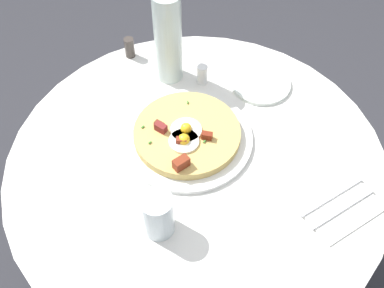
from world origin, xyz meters
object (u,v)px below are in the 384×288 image
pizza_plate (187,138)px  water_glass (158,215)px  fork (331,196)px  water_bottle (168,38)px  breakfast_pizza (187,134)px  dining_table (196,197)px  bread_plate (261,83)px  salt_shaker (202,74)px  knife (343,208)px  pepper_shaker (130,48)px

pizza_plate → water_glass: 0.25m
pizza_plate → fork: pizza_plate is taller
fork → water_bottle: (0.31, 0.44, 0.12)m
pizza_plate → fork: 0.36m
breakfast_pizza → dining_table: bearing=-145.6°
pizza_plate → bread_plate: (0.22, -0.16, -0.00)m
salt_shaker → breakfast_pizza: bearing=179.8°
dining_table → bread_plate: 0.35m
dining_table → fork: fork is taller
dining_table → salt_shaker: (0.26, 0.03, 0.20)m
water_glass → water_bottle: bearing=10.0°
breakfast_pizza → salt_shaker: bearing=-0.2°
pizza_plate → water_bottle: bearing=23.4°
breakfast_pizza → water_glass: size_ratio=2.33×
knife → bread_plate: bearing=-101.7°
fork → pepper_shaker: (0.37, 0.57, 0.02)m
dining_table → knife: bearing=-102.2°
water_glass → water_bottle: (0.46, 0.08, 0.07)m
dining_table → knife: 0.39m
dining_table → pizza_plate: 0.19m
pepper_shaker → water_bottle: bearing=-113.7°
pizza_plate → pepper_shaker: (0.27, 0.22, 0.02)m
knife → salt_shaker: salt_shaker is taller
knife → water_bottle: (0.34, 0.47, 0.12)m
pizza_plate → fork: size_ratio=1.78×
water_bottle → water_glass: bearing=-170.0°
fork → water_glass: size_ratio=1.62×
fork → knife: same height
breakfast_pizza → fork: (-0.10, -0.35, -0.02)m
fork → pepper_shaker: size_ratio=3.02×
water_bottle → dining_table: bearing=-154.6°
dining_table → water_bottle: size_ratio=3.55×
pizza_plate → knife: size_ratio=1.78×
dining_table → fork: size_ratio=5.05×
breakfast_pizza → pizza_plate: bearing=-8.2°
dining_table → water_bottle: 0.42m
pizza_plate → bread_plate: size_ratio=1.98×
fork → salt_shaker: (0.31, 0.35, 0.02)m
dining_table → salt_shaker: bearing=7.7°
knife → salt_shaker: bearing=-84.8°
bread_plate → water_glass: water_glass is taller
water_glass → fork: bearing=-67.9°
water_bottle → breakfast_pizza: bearing=-157.0°
water_glass → salt_shaker: bearing=-1.4°
fork → bread_plate: bearing=-102.9°
dining_table → pizza_plate: (0.05, 0.04, 0.18)m
water_bottle → fork: bearing=-125.5°
water_bottle → salt_shaker: water_bottle is taller
fork → knife: bearing=90.0°
water_bottle → pepper_shaker: water_bottle is taller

